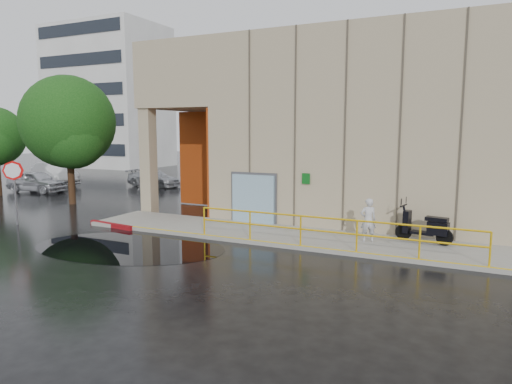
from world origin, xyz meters
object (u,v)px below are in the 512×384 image
person (368,220)px  car_c (154,178)px  red_curb (111,225)px  tree_near (69,126)px  car_b (55,174)px  stop_sign (14,179)px  car_a (37,181)px  scooter (425,218)px

person → car_c: 20.09m
red_curb → tree_near: size_ratio=0.35×
car_b → tree_near: size_ratio=0.73×
car_c → tree_near: (0.95, -8.19, 3.64)m
stop_sign → car_a: 11.05m
stop_sign → car_b: (-10.07, 10.75, -1.15)m
stop_sign → tree_near: (-2.04, 4.97, 2.25)m
stop_sign → red_curb: size_ratio=1.14×
car_b → car_c: (7.07, 2.41, -0.24)m
car_c → tree_near: bearing=-172.3°
scooter → car_c: bearing=164.3°
car_a → stop_sign: bearing=-135.6°
stop_sign → red_curb: bearing=-5.0°
stop_sign → car_c: stop_sign is taller
car_b → tree_near: tree_near is taller
scooter → car_b: bearing=175.7°
scooter → car_b: size_ratio=0.40×
scooter → tree_near: bearing=-173.4°
stop_sign → car_b: size_ratio=0.54×
person → tree_near: (-16.29, 2.13, 3.32)m
car_b → car_c: bearing=-50.0°
stop_sign → car_c: size_ratio=0.67×
person → car_c: size_ratio=0.38×
person → car_b: bearing=-44.9°
car_c → tree_near: tree_near is taller
stop_sign → tree_near: 5.83m
red_curb → car_b: bearing=146.2°
person → scooter: bearing=173.4°
scooter → stop_sign: 16.45m
person → car_b: person is taller
scooter → person: bearing=-148.5°
person → tree_near: bearing=-34.4°
scooter → tree_near: tree_near is taller
person → red_curb: size_ratio=0.63×
scooter → tree_near: 18.43m
person → stop_sign: (-14.25, -2.84, 1.06)m
red_curb → car_a: size_ratio=0.58×
red_curb → car_a: 13.52m
scooter → stop_sign: (-16.04, -3.51, 0.96)m
scooter → car_b: same height
car_c → tree_near: 9.01m
person → car_a: size_ratio=0.37×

